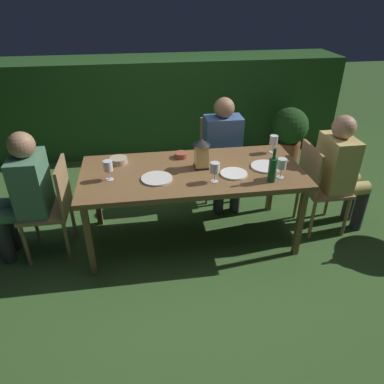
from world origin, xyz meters
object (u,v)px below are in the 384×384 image
at_px(wine_glass_c, 274,141).
at_px(bowl_bread, 181,155).
at_px(chair_side_right_b, 219,154).
at_px(plate_a, 266,166).
at_px(lantern_centerpiece, 201,152).
at_px(plate_b, 157,178).
at_px(plate_c, 234,174).
at_px(dining_table, 192,176).
at_px(potted_plant_by_hedge, 289,132).
at_px(wine_glass_a, 215,169).
at_px(person_in_green, 25,191).
at_px(person_in_blue, 224,148).
at_px(green_bottle_on_table, 272,169).
at_px(bowl_olives, 118,160).
at_px(wine_glass_d, 282,165).
at_px(chair_head_near, 53,205).
at_px(person_in_mustard, 341,169).
at_px(wine_glass_b, 108,167).
at_px(chair_head_far, 318,184).

distance_m(wine_glass_c, bowl_bread, 0.88).
xyz_separation_m(chair_side_right_b, plate_a, (0.22, -0.87, 0.25)).
height_order(chair_side_right_b, lantern_centerpiece, lantern_centerpiece).
bearing_deg(plate_b, plate_c, -0.82).
height_order(dining_table, plate_a, plate_a).
bearing_deg(bowl_bread, potted_plant_by_hedge, 38.74).
relative_size(wine_glass_a, potted_plant_by_hedge, 0.23).
distance_m(lantern_centerpiece, wine_glass_a, 0.28).
distance_m(wine_glass_c, plate_b, 1.20).
height_order(person_in_green, potted_plant_by_hedge, person_in_green).
distance_m(person_in_blue, person_in_green, 1.94).
height_order(green_bottle_on_table, bowl_olives, green_bottle_on_table).
xyz_separation_m(wine_glass_a, wine_glass_d, (0.56, -0.01, 0.00)).
distance_m(chair_head_near, person_in_mustard, 2.61).
xyz_separation_m(person_in_blue, wine_glass_b, (-1.13, -0.70, 0.20)).
bearing_deg(wine_glass_c, wine_glass_a, -143.65).
bearing_deg(green_bottle_on_table, person_in_blue, 101.12).
distance_m(wine_glass_b, plate_a, 1.35).
distance_m(person_in_blue, wine_glass_b, 1.34).
distance_m(dining_table, person_in_green, 1.40).
bearing_deg(chair_head_near, wine_glass_b, -7.22).
height_order(dining_table, chair_head_far, chair_head_far).
bearing_deg(person_in_green, plate_b, -6.18).
xyz_separation_m(dining_table, wine_glass_b, (-0.70, -0.06, 0.17)).
bearing_deg(green_bottle_on_table, wine_glass_b, 170.33).
relative_size(person_in_green, chair_head_far, 1.32).
bearing_deg(plate_a, person_in_green, 179.00).
bearing_deg(green_bottle_on_table, plate_c, 149.59).
distance_m(person_in_blue, wine_glass_a, 0.93).
distance_m(wine_glass_c, bowl_olives, 1.45).
height_order(green_bottle_on_table, wine_glass_c, green_bottle_on_table).
height_order(person_in_mustard, green_bottle_on_table, person_in_mustard).
distance_m(chair_head_far, person_in_mustard, 0.25).
distance_m(wine_glass_a, wine_glass_c, 0.83).
height_order(person_in_mustard, potted_plant_by_hedge, person_in_mustard).
relative_size(chair_head_far, wine_glass_d, 5.15).
relative_size(lantern_centerpiece, wine_glass_c, 1.57).
xyz_separation_m(plate_a, potted_plant_by_hedge, (0.90, 1.61, -0.33)).
relative_size(chair_side_right_b, person_in_mustard, 0.76).
xyz_separation_m(lantern_centerpiece, green_bottle_on_table, (0.52, -0.33, -0.04)).
bearing_deg(plate_c, bowl_olives, 159.19).
relative_size(person_in_blue, wine_glass_d, 6.80).
bearing_deg(wine_glass_d, chair_side_right_b, 104.57).
bearing_deg(lantern_centerpiece, bowl_olives, 164.71).
bearing_deg(person_in_mustard, bowl_bread, 169.09).
bearing_deg(wine_glass_b, person_in_green, 174.77).
bearing_deg(potted_plant_by_hedge, wine_glass_a, -127.90).
relative_size(dining_table, chair_head_near, 2.20).
xyz_separation_m(lantern_centerpiece, bowl_olives, (-0.72, 0.20, -0.12)).
bearing_deg(plate_a, person_in_blue, 108.03).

